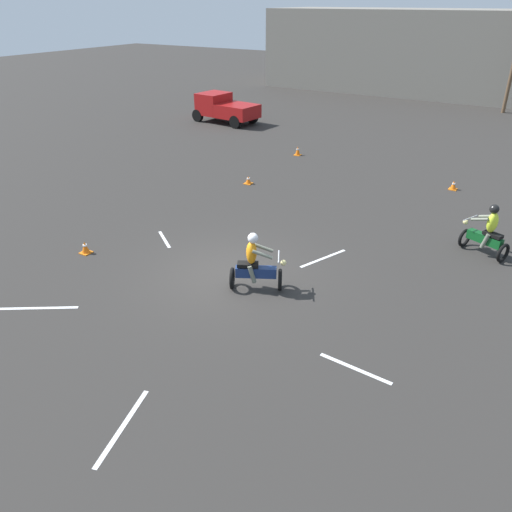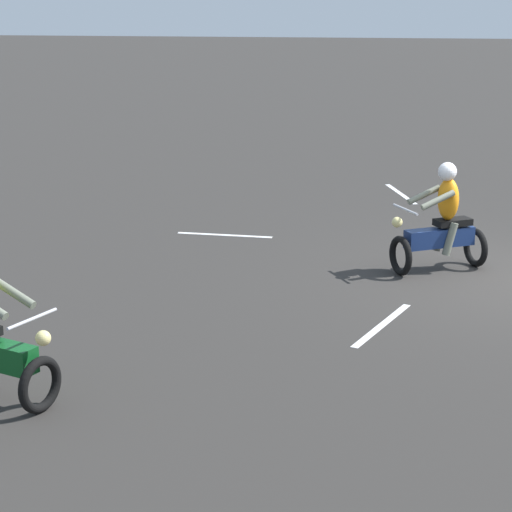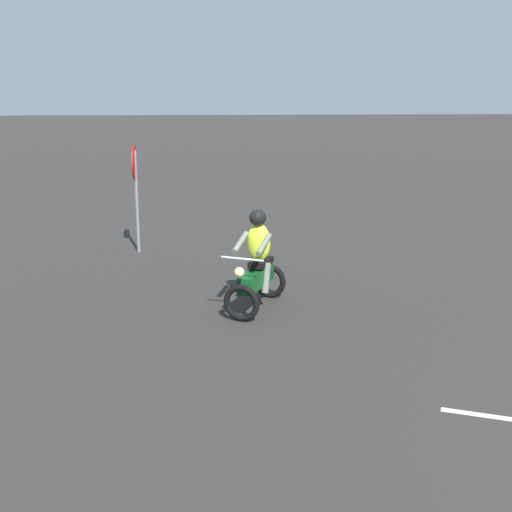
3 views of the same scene
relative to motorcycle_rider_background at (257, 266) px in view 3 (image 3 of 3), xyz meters
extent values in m
torus|color=black|center=(-0.63, 0.27, -0.43)|extent=(0.33, 0.59, 0.60)
torus|color=black|center=(0.56, -0.24, -0.43)|extent=(0.33, 0.59, 0.60)
cube|color=#0F4C1E|center=(-0.03, 0.01, -0.21)|extent=(1.10, 0.66, 0.28)
cube|color=black|center=(0.17, -0.07, 0.01)|extent=(0.62, 0.46, 0.10)
cylinder|color=silver|center=(-0.58, 0.25, 0.27)|extent=(0.31, 0.66, 0.04)
sphere|color=#F2E08C|center=(-0.70, 0.30, 0.09)|extent=(0.21, 0.21, 0.16)
ellipsoid|color=#D8F233|center=(0.08, -0.03, 0.37)|extent=(0.42, 0.48, 0.64)
cylinder|color=slate|center=(-0.12, 0.27, 0.42)|extent=(0.54, 0.30, 0.27)
cylinder|color=slate|center=(-0.28, -0.10, 0.42)|extent=(0.54, 0.30, 0.27)
cylinder|color=slate|center=(0.12, 0.10, -0.21)|extent=(0.27, 0.21, 0.51)
cylinder|color=slate|center=(0.00, -0.15, -0.21)|extent=(0.27, 0.21, 0.51)
sphere|color=black|center=(0.04, -0.02, 0.79)|extent=(0.37, 0.37, 0.28)
cylinder|color=slate|center=(3.89, 2.36, 0.37)|extent=(0.07, 0.07, 2.20)
cylinder|color=red|center=(3.89, 2.38, 1.22)|extent=(0.70, 0.03, 0.70)
cylinder|color=white|center=(3.89, 2.40, 1.22)|extent=(0.60, 0.01, 0.60)
camera|label=1|loc=(1.11, -15.37, 6.33)|focal=35.00mm
camera|label=2|loc=(-3.94, 9.34, 3.58)|focal=70.00mm
camera|label=3|loc=(-11.19, 0.57, 3.08)|focal=50.00mm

